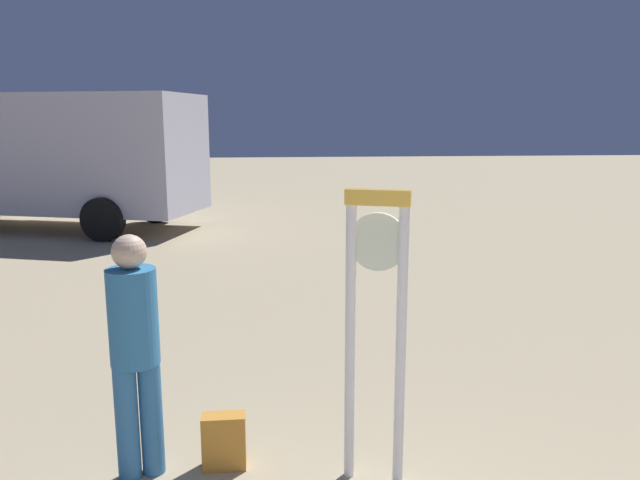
{
  "coord_description": "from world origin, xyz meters",
  "views": [
    {
      "loc": [
        -0.57,
        -1.34,
        2.44
      ],
      "look_at": [
        0.08,
        4.95,
        1.2
      ],
      "focal_mm": 34.46,
      "sensor_mm": 36.0,
      "label": 1
    }
  ],
  "objects_px": {
    "backpack": "(224,441)",
    "box_truck_near": "(65,157)",
    "standing_clock": "(376,308)",
    "person_near_clock": "(135,345)"
  },
  "relations": [
    {
      "from": "person_near_clock",
      "to": "backpack",
      "type": "height_order",
      "value": "person_near_clock"
    },
    {
      "from": "standing_clock",
      "to": "box_truck_near",
      "type": "bearing_deg",
      "value": 115.55
    },
    {
      "from": "standing_clock",
      "to": "box_truck_near",
      "type": "xyz_separation_m",
      "value": [
        -5.04,
        10.53,
        0.41
      ]
    },
    {
      "from": "backpack",
      "to": "box_truck_near",
      "type": "bearing_deg",
      "value": 111.27
    },
    {
      "from": "standing_clock",
      "to": "backpack",
      "type": "height_order",
      "value": "standing_clock"
    },
    {
      "from": "person_near_clock",
      "to": "backpack",
      "type": "bearing_deg",
      "value": 4.36
    },
    {
      "from": "person_near_clock",
      "to": "standing_clock",
      "type": "bearing_deg",
      "value": -7.25
    },
    {
      "from": "person_near_clock",
      "to": "box_truck_near",
      "type": "distance_m",
      "value": 10.91
    },
    {
      "from": "standing_clock",
      "to": "box_truck_near",
      "type": "distance_m",
      "value": 11.68
    },
    {
      "from": "box_truck_near",
      "to": "person_near_clock",
      "type": "bearing_deg",
      "value": -71.6
    }
  ]
}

